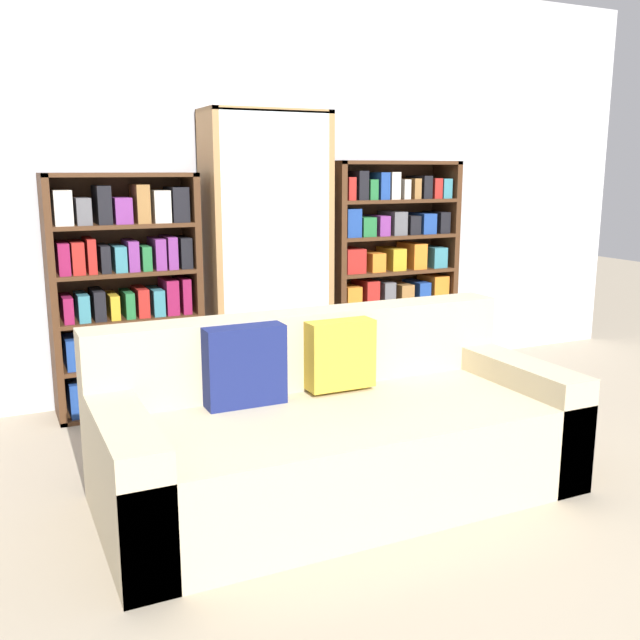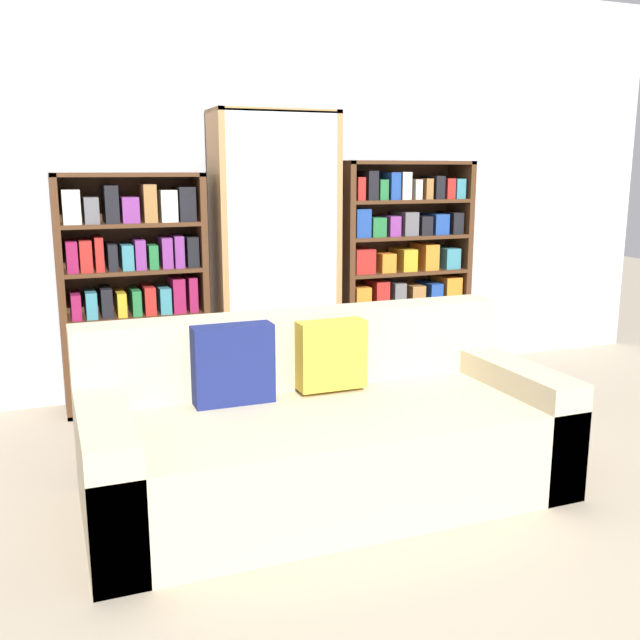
{
  "view_description": "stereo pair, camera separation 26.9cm",
  "coord_description": "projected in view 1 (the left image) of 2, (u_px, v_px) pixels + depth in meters",
  "views": [
    {
      "loc": [
        -1.5,
        -2.07,
        1.46
      ],
      "look_at": [
        0.14,
        1.41,
        0.64
      ],
      "focal_mm": 40.0,
      "sensor_mm": 36.0,
      "label": 1
    },
    {
      "loc": [
        -1.25,
        -2.18,
        1.46
      ],
      "look_at": [
        0.14,
        1.41,
        0.64
      ],
      "focal_mm": 40.0,
      "sensor_mm": 36.0,
      "label": 2
    }
  ],
  "objects": [
    {
      "name": "wine_bottle",
      "position": [
        358.0,
        390.0,
        4.26
      ],
      "size": [
        0.09,
        0.09,
        0.39
      ],
      "color": "#143819",
      "rests_on": "ground"
    },
    {
      "name": "bookshelf_right",
      "position": [
        390.0,
        274.0,
        5.03
      ],
      "size": [
        0.94,
        0.32,
        1.51
      ],
      "color": "#4C2D19",
      "rests_on": "ground"
    },
    {
      "name": "bookshelf_left",
      "position": [
        127.0,
        298.0,
        4.27
      ],
      "size": [
        0.87,
        0.32,
        1.44
      ],
      "color": "#4C2D19",
      "rests_on": "ground"
    },
    {
      "name": "wall_back",
      "position": [
        233.0,
        186.0,
        4.64
      ],
      "size": [
        6.5,
        0.06,
        2.7
      ],
      "color": "silver",
      "rests_on": "ground"
    },
    {
      "name": "couch",
      "position": [
        334.0,
        433.0,
        3.24
      ],
      "size": [
        2.11,
        0.95,
        0.79
      ],
      "color": "beige",
      "rests_on": "ground"
    },
    {
      "name": "display_cabinet",
      "position": [
        267.0,
        256.0,
        4.59
      ],
      "size": [
        0.79,
        0.36,
        1.82
      ],
      "color": "#AD7F4C",
      "rests_on": "ground"
    },
    {
      "name": "ground_plane",
      "position": [
        441.0,
        552.0,
        2.76
      ],
      "size": [
        16.0,
        16.0,
        0.0
      ],
      "primitive_type": "plane",
      "color": "tan"
    }
  ]
}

